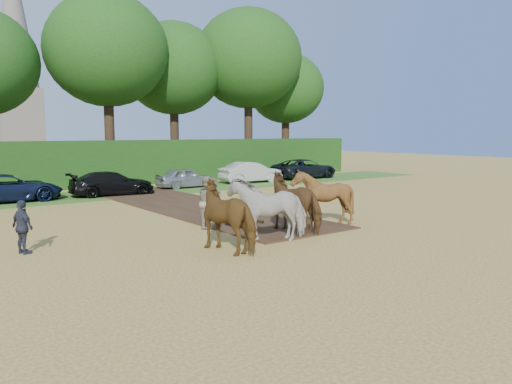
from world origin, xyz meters
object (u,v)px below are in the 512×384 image
object	(u,v)px
church	(15,49)
spectator_far	(23,227)
spectator_near	(209,202)
plough_team	(281,205)
parked_cars	(136,180)

from	to	relation	value
church	spectator_far	bearing A→B (deg)	-101.82
spectator_near	plough_team	size ratio (longest dim) A/B	0.27
spectator_far	church	xyz separation A→B (m)	(11.12, 53.15, 12.93)
spectator_far	church	distance (m)	55.82
spectator_near	church	distance (m)	54.68
spectator_far	church	size ratio (longest dim) A/B	0.06
spectator_far	parked_cars	world-z (taller)	spectator_far
spectator_far	church	bearing A→B (deg)	-30.68
plough_team	parked_cars	world-z (taller)	plough_team
spectator_far	plough_team	size ratio (longest dim) A/B	0.23
parked_cars	church	bearing A→B (deg)	86.79
spectator_near	spectator_far	distance (m)	6.46
plough_team	parked_cars	bearing A→B (deg)	85.87
spectator_near	church	xyz separation A→B (m)	(4.67, 52.97, 12.76)
plough_team	spectator_near	bearing A→B (deg)	116.51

